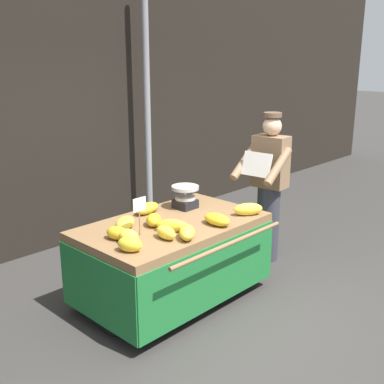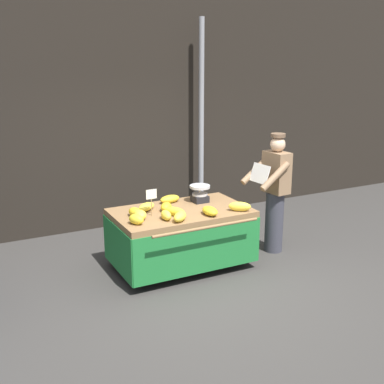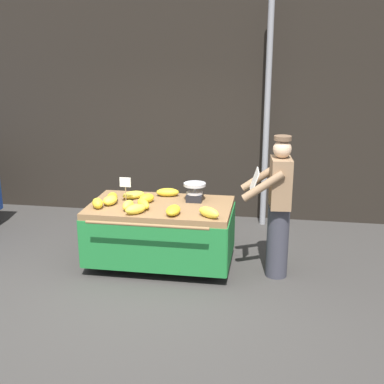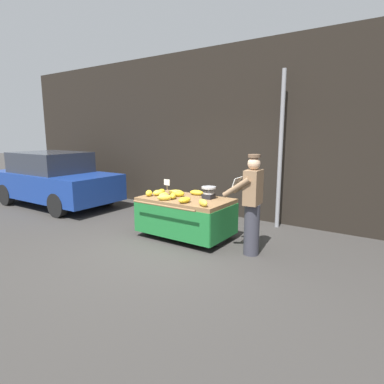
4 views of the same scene
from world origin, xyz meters
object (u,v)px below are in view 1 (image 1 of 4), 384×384
at_px(price_sign, 139,208).
at_px(vendor_person, 269,187).
at_px(banana_bunch_2, 248,209).
at_px(banana_bunch_7, 217,219).
at_px(banana_bunch_0, 187,232).
at_px(banana_bunch_9, 166,233).
at_px(street_pole, 147,106).
at_px(banana_bunch_1, 172,225).
at_px(banana_bunch_4, 129,236).
at_px(banana_bunch_5, 117,233).
at_px(weighing_scale, 185,197).
at_px(banana_cart, 172,243).
at_px(banana_bunch_8, 154,220).
at_px(banana_bunch_3, 125,223).
at_px(banana_bunch_6, 147,208).
at_px(banana_bunch_10, 130,244).

xyz_separation_m(price_sign, vendor_person, (1.86, -0.04, -0.17)).
bearing_deg(banana_bunch_2, banana_bunch_7, 175.40).
relative_size(banana_bunch_0, banana_bunch_9, 1.16).
distance_m(street_pole, banana_bunch_7, 2.46).
bearing_deg(vendor_person, banana_bunch_1, -176.83).
relative_size(banana_bunch_4, vendor_person, 0.13).
bearing_deg(banana_bunch_5, banana_bunch_1, -23.65).
bearing_deg(weighing_scale, banana_bunch_0, -134.44).
xyz_separation_m(street_pole, weighing_scale, (-0.84, -1.52, -0.75)).
bearing_deg(banana_bunch_1, banana_bunch_2, -14.31).
bearing_deg(banana_cart, vendor_person, -3.52).
height_order(banana_cart, banana_bunch_1, banana_bunch_1).
relative_size(banana_bunch_9, vendor_person, 0.13).
xyz_separation_m(price_sign, banana_bunch_8, (0.24, 0.09, -0.19)).
relative_size(banana_bunch_1, banana_bunch_4, 1.29).
relative_size(banana_bunch_3, banana_bunch_6, 0.99).
distance_m(banana_cart, banana_bunch_3, 0.52).
bearing_deg(banana_bunch_1, vendor_person, 3.17).
relative_size(street_pole, banana_bunch_3, 11.42).
xyz_separation_m(price_sign, banana_bunch_3, (0.03, 0.24, -0.20)).
distance_m(price_sign, banana_bunch_5, 0.28).
height_order(banana_bunch_1, banana_bunch_8, banana_bunch_8).
xyz_separation_m(banana_bunch_3, banana_bunch_5, (-0.22, -0.18, 0.01)).
relative_size(banana_bunch_4, banana_bunch_9, 0.99).
height_order(banana_bunch_9, vendor_person, vendor_person).
bearing_deg(price_sign, weighing_scale, 17.57).
distance_m(banana_cart, banana_bunch_7, 0.50).
distance_m(weighing_scale, banana_bunch_8, 0.61).
height_order(banana_cart, banana_bunch_3, banana_bunch_3).
distance_m(banana_bunch_1, banana_bunch_9, 0.19).
distance_m(banana_bunch_6, banana_bunch_10, 0.96).
height_order(banana_bunch_2, banana_bunch_10, same).
relative_size(banana_bunch_1, banana_bunch_9, 1.27).
xyz_separation_m(banana_bunch_5, banana_bunch_9, (0.29, -0.29, 0.00)).
relative_size(banana_bunch_3, banana_bunch_5, 1.42).
bearing_deg(banana_cart, banana_bunch_3, 153.47).
xyz_separation_m(banana_cart, banana_bunch_10, (-0.72, -0.26, 0.28)).
relative_size(banana_bunch_6, banana_bunch_7, 1.03).
relative_size(banana_bunch_1, banana_bunch_6, 0.97).
height_order(banana_bunch_2, banana_bunch_4, banana_bunch_2).
height_order(banana_bunch_1, banana_bunch_9, banana_bunch_9).
distance_m(banana_bunch_6, banana_bunch_8, 0.38).
bearing_deg(banana_bunch_4, banana_bunch_5, 96.67).
distance_m(price_sign, banana_bunch_2, 1.15).
distance_m(banana_bunch_5, banana_bunch_8, 0.44).
relative_size(banana_cart, banana_bunch_7, 6.18).
xyz_separation_m(weighing_scale, banana_bunch_2, (0.26, -0.60, -0.06)).
distance_m(banana_cart, weighing_scale, 0.56).
bearing_deg(banana_bunch_9, price_sign, 112.94).
distance_m(banana_cart, banana_bunch_1, 0.37).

